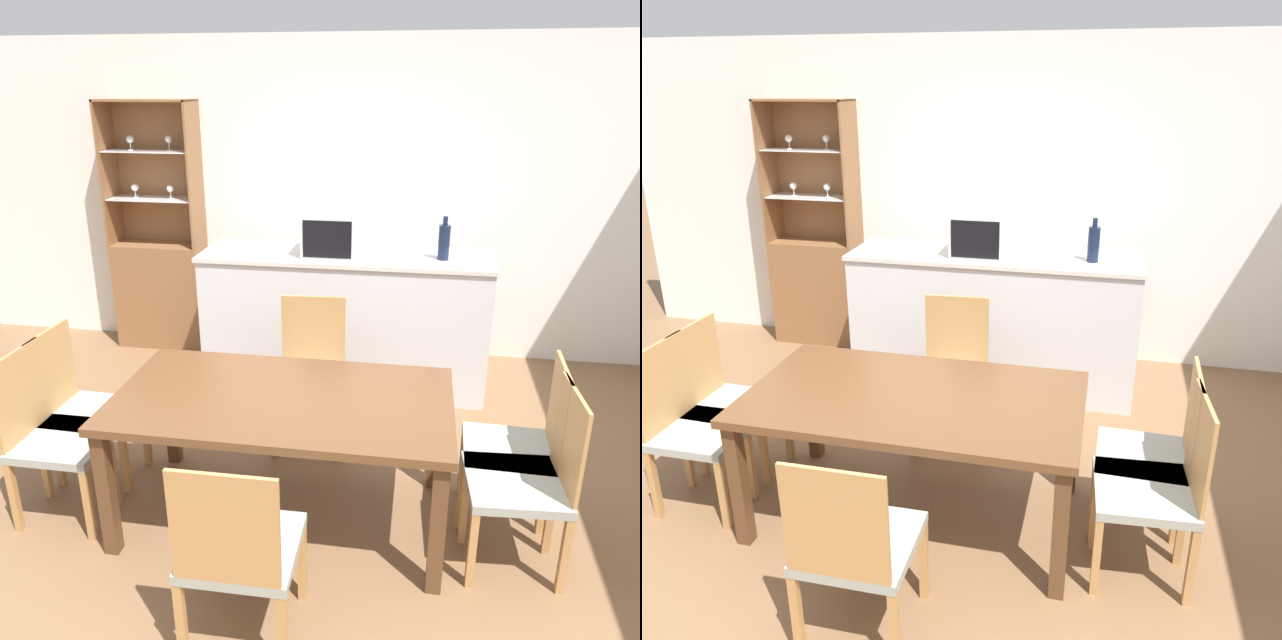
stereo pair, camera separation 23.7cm
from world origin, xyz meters
TOP-DOWN VIEW (x-y plane):
  - ground_plane at (0.00, 0.00)m, footprint 18.00×18.00m
  - wall_back at (0.00, 2.63)m, footprint 6.80×0.06m
  - kitchen_counter at (0.05, 1.90)m, footprint 2.11×0.63m
  - display_cabinet at (-1.62, 2.44)m, footprint 0.76×0.33m
  - dining_table at (-0.05, 0.25)m, footprint 1.69×0.93m
  - dining_chair_head_far at (-0.05, 1.06)m, footprint 0.48×0.48m
  - dining_chair_head_near at (-0.05, -0.57)m, footprint 0.45×0.45m
  - dining_chair_side_left_far at (-1.24, 0.39)m, footprint 0.46×0.46m
  - dining_chair_side_right_far at (1.14, 0.38)m, footprint 0.46×0.46m
  - dining_chair_side_left_near at (-1.24, 0.11)m, footprint 0.45×0.45m
  - dining_chair_side_right_near at (1.14, 0.11)m, footprint 0.48×0.48m
  - microwave at (0.02, 1.88)m, footprint 0.53×0.38m
  - wine_bottle at (0.75, 1.86)m, footprint 0.08×0.08m

SIDE VIEW (x-z plane):
  - ground_plane at x=0.00m, z-range 0.00..0.00m
  - dining_chair_head_far at x=-0.05m, z-range 0.00..0.92m
  - dining_chair_head_near at x=-0.05m, z-range 0.00..0.92m
  - dining_chair_side_left_far at x=-1.24m, z-range 0.00..0.92m
  - dining_chair_side_right_far at x=1.14m, z-range 0.00..0.92m
  - dining_chair_side_left_near at x=-1.24m, z-range 0.00..0.92m
  - dining_chair_side_right_near at x=1.14m, z-range 0.00..0.92m
  - kitchen_counter at x=0.05m, z-range 0.00..1.03m
  - display_cabinet at x=-1.62m, z-range -0.42..1.65m
  - dining_table at x=-0.05m, z-range 0.28..1.00m
  - wine_bottle at x=0.75m, z-range 1.00..1.31m
  - microwave at x=0.02m, z-range 1.03..1.33m
  - wall_back at x=0.00m, z-range 0.00..2.55m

